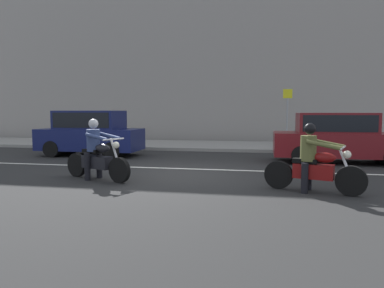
# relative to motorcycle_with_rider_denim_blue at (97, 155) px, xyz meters

# --- Properties ---
(ground_plane) EXTENTS (80.00, 80.00, 0.00)m
(ground_plane) POSITION_rel_motorcycle_with_rider_denim_blue_xyz_m (1.87, 1.28, -0.65)
(ground_plane) COLOR #252525
(sidewalk_slab) EXTENTS (40.00, 4.40, 0.14)m
(sidewalk_slab) POSITION_rel_motorcycle_with_rider_denim_blue_xyz_m (1.87, 9.28, -0.58)
(sidewalk_slab) COLOR gray
(sidewalk_slab) RESTS_ON ground_plane
(building_facade) EXTENTS (40.00, 1.40, 11.92)m
(building_facade) POSITION_rel_motorcycle_with_rider_denim_blue_xyz_m (1.87, 12.68, 5.32)
(building_facade) COLOR gray
(building_facade) RESTS_ON ground_plane
(lane_marking_stripe) EXTENTS (18.00, 0.14, 0.01)m
(lane_marking_stripe) POSITION_rel_motorcycle_with_rider_denim_blue_xyz_m (0.90, 2.18, -0.64)
(lane_marking_stripe) COLOR silver
(lane_marking_stripe) RESTS_ON ground_plane
(motorcycle_with_rider_denim_blue) EXTENTS (2.11, 1.04, 1.58)m
(motorcycle_with_rider_denim_blue) POSITION_rel_motorcycle_with_rider_denim_blue_xyz_m (0.00, 0.00, 0.00)
(motorcycle_with_rider_denim_blue) COLOR black
(motorcycle_with_rider_denim_blue) RESTS_ON ground_plane
(motorcycle_with_rider_olive) EXTENTS (2.10, 0.91, 1.51)m
(motorcycle_with_rider_olive) POSITION_rel_motorcycle_with_rider_denim_blue_xyz_m (5.29, -0.46, -0.02)
(motorcycle_with_rider_olive) COLOR black
(motorcycle_with_rider_olive) RESTS_ON ground_plane
(parked_hatchback_navy) EXTENTS (4.02, 1.76, 1.80)m
(parked_hatchback_navy) POSITION_rel_motorcycle_with_rider_denim_blue_xyz_m (-2.55, 4.72, 0.29)
(parked_hatchback_navy) COLOR #11194C
(parked_hatchback_navy) RESTS_ON ground_plane
(parked_sedan_maroon) EXTENTS (4.53, 1.82, 1.72)m
(parked_sedan_maroon) POSITION_rel_motorcycle_with_rider_denim_blue_xyz_m (6.77, 4.49, 0.24)
(parked_sedan_maroon) COLOR maroon
(parked_sedan_maroon) RESTS_ON ground_plane
(street_sign_post) EXTENTS (0.44, 0.08, 2.75)m
(street_sign_post) POSITION_rel_motorcycle_with_rider_denim_blue_xyz_m (5.36, 9.68, 1.15)
(street_sign_post) COLOR gray
(street_sign_post) RESTS_ON sidewalk_slab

